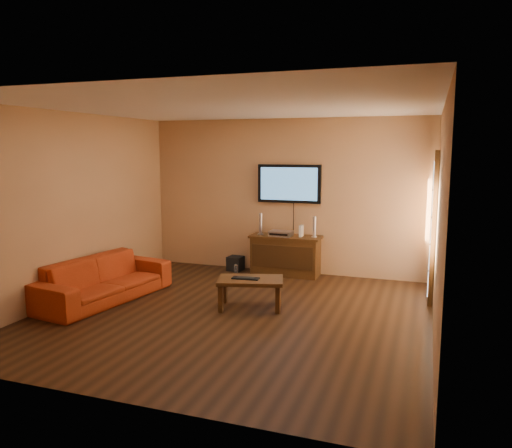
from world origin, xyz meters
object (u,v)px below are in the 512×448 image
at_px(coffee_table, 250,283).
at_px(av_receiver, 281,233).
at_px(sofa, 104,272).
at_px(game_console, 301,231).
at_px(bottle, 236,269).
at_px(speaker_left, 261,225).
at_px(television, 289,184).
at_px(speaker_right, 314,228).
at_px(keyboard, 246,278).
at_px(subwoofer, 235,263).
at_px(media_console, 285,255).

distance_m(coffee_table, av_receiver, 1.95).
xyz_separation_m(sofa, av_receiver, (2.01, 2.25, 0.32)).
xyz_separation_m(game_console, bottle, (-1.11, -0.24, -0.70)).
height_order(sofa, speaker_left, speaker_left).
xyz_separation_m(television, speaker_right, (0.50, -0.17, -0.72)).
bearing_deg(keyboard, speaker_right, 75.94).
relative_size(coffee_table, speaker_left, 2.62).
xyz_separation_m(speaker_left, subwoofer, (-0.49, 0.04, -0.74)).
distance_m(media_console, coffee_table, 1.94).
distance_m(coffee_table, sofa, 2.16).
relative_size(speaker_right, game_console, 1.80).
height_order(sofa, speaker_right, speaker_right).
distance_m(sofa, game_console, 3.31).
bearing_deg(game_console, sofa, -132.90).
relative_size(sofa, bottle, 11.48).
distance_m(av_receiver, subwoofer, 1.06).
bearing_deg(game_console, coffee_table, -93.65).
relative_size(av_receiver, bottle, 2.08).
bearing_deg(media_console, speaker_right, 2.89).
xyz_separation_m(speaker_left, bottle, (-0.38, -0.22, -0.78)).
relative_size(media_console, sofa, 0.58).
relative_size(media_console, coffee_table, 1.23).
bearing_deg(av_receiver, bottle, -162.54).
bearing_deg(speaker_right, coffee_table, -102.76).
bearing_deg(television, game_console, -34.41).
height_order(av_receiver, bottle, av_receiver).
relative_size(sofa, game_console, 10.55).
bearing_deg(coffee_table, game_console, 83.53).
distance_m(game_console, bottle, 1.33).
bearing_deg(speaker_left, bottle, -150.60).
distance_m(media_console, television, 1.24).
bearing_deg(speaker_left, speaker_right, 2.74).
height_order(speaker_right, game_console, speaker_right).
height_order(speaker_right, av_receiver, speaker_right).
distance_m(speaker_left, bottle, 0.89).
relative_size(media_console, game_console, 6.17).
bearing_deg(keyboard, speaker_left, 102.91).
bearing_deg(game_console, subwoofer, -177.51).
bearing_deg(bottle, coffee_table, -62.55).
xyz_separation_m(speaker_left, keyboard, (0.45, -1.96, -0.44)).
distance_m(speaker_left, keyboard, 2.06).
xyz_separation_m(coffee_table, keyboard, (-0.06, -0.04, 0.07)).
height_order(television, speaker_left, television).
height_order(sofa, keyboard, sofa).
height_order(television, speaker_right, television).
bearing_deg(speaker_left, media_console, 2.58).
distance_m(av_receiver, keyboard, 1.97).
xyz_separation_m(speaker_right, bottle, (-1.33, -0.26, -0.77)).
bearing_deg(subwoofer, speaker_right, 5.73).
bearing_deg(subwoofer, bottle, -61.42).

